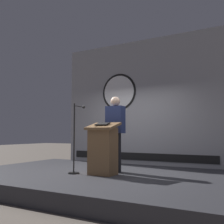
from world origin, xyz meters
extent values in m
plane|color=#6B6056|center=(0.00, 0.00, 0.00)|extent=(40.00, 40.00, 0.00)
cube|color=#333338|center=(0.00, 0.00, 0.15)|extent=(6.40, 4.00, 0.30)
cube|color=#9E9EA3|center=(0.00, 1.85, 2.06)|extent=(4.69, 0.10, 3.52)
cylinder|color=black|center=(-0.60, 1.80, 2.38)|extent=(1.08, 0.02, 1.08)
cylinder|color=white|center=(-0.60, 1.79, 2.38)|extent=(0.97, 0.02, 0.97)
cube|color=black|center=(0.00, 1.79, 0.52)|extent=(4.22, 0.02, 0.20)
cube|color=olive|center=(0.06, -0.26, 0.79)|extent=(0.52, 0.40, 0.98)
cube|color=olive|center=(0.06, -0.26, 1.31)|extent=(0.64, 0.50, 0.17)
cube|color=black|center=(0.06, -0.28, 1.36)|extent=(0.28, 0.20, 0.07)
cylinder|color=black|center=(0.10, 0.22, 0.73)|extent=(0.26, 0.26, 0.86)
cube|color=navy|center=(0.10, 0.22, 1.47)|extent=(0.40, 0.24, 0.61)
sphere|color=beige|center=(0.10, 0.22, 1.88)|extent=(0.22, 0.22, 0.22)
cylinder|color=black|center=(-0.58, -0.41, 0.31)|extent=(0.24, 0.24, 0.02)
cylinder|color=black|center=(-0.58, -0.41, 1.06)|extent=(0.03, 0.03, 1.51)
cylinder|color=black|center=(-0.58, -0.23, 1.76)|extent=(0.02, 0.36, 0.02)
sphere|color=#262626|center=(-0.58, -0.05, 1.76)|extent=(0.07, 0.07, 0.07)
camera|label=1|loc=(2.88, -5.04, 1.15)|focal=42.23mm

